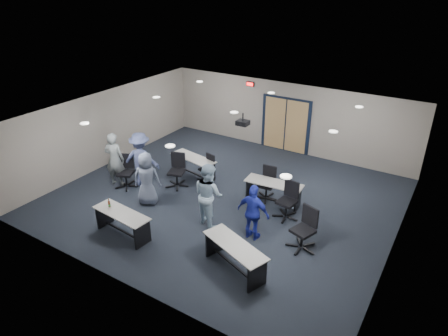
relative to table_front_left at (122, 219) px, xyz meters
The scene contains 25 objects.
floor 3.42m from the table_front_left, 67.57° to the left, with size 10.00×10.00×0.00m, color black.
back_wall 7.79m from the table_front_left, 80.39° to the left, with size 10.00×0.04×2.70m, color gray.
front_wall 2.07m from the table_front_left, 46.67° to the right, with size 10.00×0.04×2.70m, color gray.
left_wall 4.93m from the table_front_left, 139.83° to the left, with size 0.04×9.00×2.70m, color gray.
right_wall 7.08m from the table_front_left, 26.45° to the left, with size 0.04×9.00×2.70m, color gray.
ceiling 4.05m from the table_front_left, 67.57° to the left, with size 10.00×9.00×0.04m, color white.
double_door 7.72m from the table_front_left, 80.34° to the left, with size 2.00×0.07×2.20m.
exit_sign 7.83m from the table_front_left, 92.33° to the left, with size 0.32×0.07×0.18m.
ceiling_projector 4.40m from the table_front_left, 66.31° to the left, with size 0.35×0.32×0.37m.
ceiling_can_lights 4.23m from the table_front_left, 69.08° to the left, with size 6.24×5.74×0.02m, color white, non-canonical shape.
table_front_left is the anchor object (origin of this frame).
table_front_right 3.29m from the table_front_left, ahead, with size 1.87×1.18×0.72m.
table_back_left 3.86m from the table_front_left, 96.50° to the left, with size 1.81×0.88×0.70m.
table_back_right 4.54m from the table_front_left, 53.25° to the left, with size 1.79×0.73×0.82m.
chair_back_a 2.96m from the table_front_left, 98.88° to the left, with size 0.71×0.71×1.13m, color black, non-canonical shape.
chair_back_b 3.78m from the table_front_left, 87.73° to the left, with size 0.58×0.58×0.93m, color black, non-canonical shape.
chair_back_c 4.47m from the table_front_left, 57.41° to the left, with size 0.66×0.66×1.05m, color black, non-canonical shape.
chair_back_d 4.58m from the table_front_left, 42.61° to the left, with size 0.70×0.70×1.11m, color black, non-canonical shape.
chair_loose_left 2.74m from the table_front_left, 132.61° to the left, with size 0.69×0.69×1.09m, color black, non-canonical shape.
chair_loose_right 4.74m from the table_front_left, 24.81° to the left, with size 0.72×0.72×1.15m, color black, non-canonical shape.
person_gray 3.02m from the table_front_left, 138.43° to the left, with size 0.67×0.44×1.83m, color gray.
person_plaid 1.75m from the table_front_left, 108.38° to the left, with size 0.81×0.53×1.66m, color slate.
person_lightblue 2.41m from the table_front_left, 46.37° to the left, with size 0.89×0.69×1.83m, color #A5C2DB.
person_navy 3.50m from the table_front_left, 29.66° to the left, with size 0.92×0.38×1.58m, color navy.
person_back 2.91m from the table_front_left, 121.92° to the left, with size 1.18×0.68×1.83m, color #485382.
Camera 1 is at (5.73, -9.26, 6.39)m, focal length 32.00 mm.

